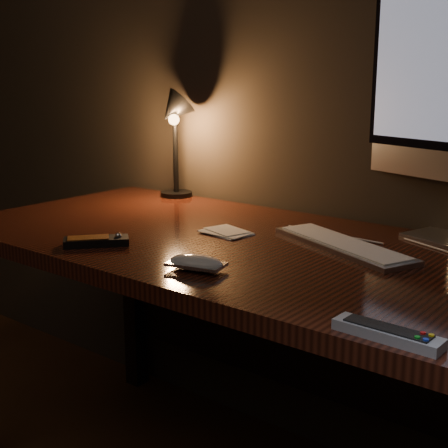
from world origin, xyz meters
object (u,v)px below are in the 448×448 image
Objects in this scene: tv_remote at (387,333)px; mouse at (196,265)px; keyboard at (343,244)px; desk_lamp at (174,125)px; desk at (262,284)px; media_remote at (96,241)px.

mouse is at bearing 171.68° from tv_remote.
desk_lamp reaches higher than keyboard.
desk_lamp reaches higher than desk.
desk is 4.47× the size of desk_lamp.
keyboard is 2.65× the size of media_remote.
media_remote is 0.88× the size of tv_remote.
media_remote is 0.78m from tv_remote.
desk is at bearing 0.81° from media_remote.
desk is 0.44m from media_remote.
mouse is at bearing -41.68° from desk_lamp.
mouse is 0.69× the size of tv_remote.
keyboard is at bearing 52.31° from mouse.
keyboard is 2.34× the size of tv_remote.
mouse is at bearing -91.15° from keyboard.
tv_remote is 0.48× the size of desk_lamp.
desk is at bearing -149.80° from keyboard.
desk is at bearing 143.84° from tv_remote.
desk_lamp is (-0.51, 0.23, 0.37)m from desk.
mouse is (-0.16, -0.35, 0.00)m from keyboard.
media_remote is at bearing -120.75° from keyboard.
media_remote is at bearing -129.38° from desk.
media_remote reaches higher than tv_remote.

